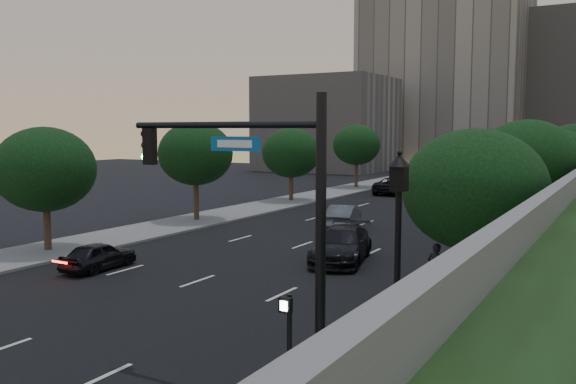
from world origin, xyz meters
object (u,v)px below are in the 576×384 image
Objects in this scene: sedan_near_left at (99,256)px; pedestrian_c at (521,243)px; pedestrian_a at (436,268)px; sedan_mid_left at (344,216)px; traffic_signal_mast at (279,238)px; sedan_far_right at (477,198)px; sedan_near_right at (342,245)px; street_lamp at (398,257)px; sedan_far_left at (394,186)px; pedestrian_b at (455,279)px.

pedestrian_c reaches higher than sedan_near_left.
sedan_near_left is 2.00× the size of pedestrian_a.
traffic_signal_mast is at bearing 97.33° from sedan_mid_left.
pedestrian_c is at bearing 81.14° from traffic_signal_mast.
sedan_far_right is 2.93× the size of pedestrian_c.
pedestrian_c is at bearing -149.89° from sedan_near_left.
pedestrian_a is (5.55, -3.71, 0.27)m from sedan_near_right.
traffic_signal_mast is 3.75× the size of pedestrian_a.
pedestrian_a reaches higher than sedan_near_left.
street_lamp is 0.96× the size of sedan_far_left.
sedan_near_right is at bearing 122.48° from street_lamp.
sedan_far_left is (-12.91, 43.63, -2.86)m from traffic_signal_mast.
sedan_far_right is (5.04, 14.04, 0.06)m from sedan_mid_left.
pedestrian_b is 8.34m from pedestrian_c.
pedestrian_a reaches higher than sedan_far_left.
sedan_mid_left is 0.81× the size of sedan_near_right.
traffic_signal_mast is at bearing 149.32° from sedan_near_left.
sedan_far_left is (0.38, 36.83, 0.18)m from sedan_near_left.
sedan_mid_left is 12.51m from pedestrian_c.
pedestrian_c is (1.23, 13.49, -1.68)m from street_lamp.
traffic_signal_mast reaches higher than pedestrian_a.
street_lamp reaches higher than sedan_far_right.
sedan_near_right is 7.83m from pedestrian_b.
sedan_near_left is (-13.29, 6.80, -3.04)m from traffic_signal_mast.
sedan_mid_left is at bearing 100.82° from sedan_far_left.
sedan_near_right is at bearing -7.36° from pedestrian_b.
sedan_far_left reaches higher than sedan_far_right.
sedan_far_left is 1.23× the size of sedan_far_right.
sedan_near_left is at bearing 36.30° from pedestrian_b.
sedan_near_left is 0.64× the size of sedan_far_left.
pedestrian_a is 1.17m from pedestrian_b.
street_lamp is 13.65m from pedestrian_c.
street_lamp is 33.17m from sedan_far_right.
street_lamp is at bearing 109.31° from sedan_far_left.
traffic_signal_mast is 1.25× the size of street_lamp.
sedan_near_left is at bearing 60.15° from sedan_mid_left.
sedan_near_left is at bearing 26.07° from pedestrian_c.
sedan_near_right is 8.32m from pedestrian_c.
sedan_far_left is at bearing 109.96° from street_lamp.
sedan_far_left is at bearing 106.48° from traffic_signal_mast.
sedan_near_right reaches higher than sedan_mid_left.
sedan_near_right is at bearing 19.85° from pedestrian_c.
pedestrian_c reaches higher than sedan_far_left.
sedan_near_left is at bearing -104.30° from sedan_far_right.
traffic_signal_mast is 4.56× the size of pedestrian_b.
sedan_near_right is 3.47× the size of pedestrian_c.
sedan_near_right is (8.25, -29.99, 0.00)m from sedan_far_left.
street_lamp is (1.49, 3.99, -1.04)m from traffic_signal_mast.
pedestrian_b is at bearing 86.75° from street_lamp.
traffic_signal_mast reaches higher than street_lamp.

